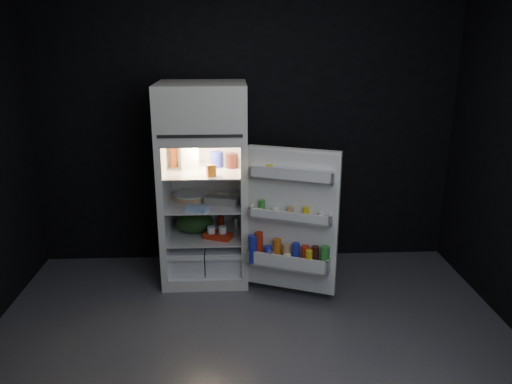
{
  "coord_description": "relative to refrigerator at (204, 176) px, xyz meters",
  "views": [
    {
      "loc": [
        -0.12,
        -3.0,
        2.15
      ],
      "look_at": [
        0.07,
        1.0,
        0.9
      ],
      "focal_mm": 35.0,
      "sensor_mm": 36.0,
      "label": 1
    }
  ],
  "objects": [
    {
      "name": "milk_jug",
      "position": [
        -0.14,
        0.02,
        0.19
      ],
      "size": [
        0.19,
        0.19,
        0.24
      ],
      "primitive_type": "cube",
      "rotation": [
        0.0,
        0.0,
        0.3
      ],
      "color": "white",
      "rests_on": "refrigerator"
    },
    {
      "name": "wall_front",
      "position": [
        0.38,
        -3.02,
        0.39
      ],
      "size": [
        4.0,
        0.0,
        2.7
      ],
      "primitive_type": "cube",
      "color": "black",
      "rests_on": "ground"
    },
    {
      "name": "wrapped_pkg",
      "position": [
        0.17,
        0.06,
        -0.2
      ],
      "size": [
        0.11,
        0.09,
        0.05
      ],
      "primitive_type": "cube",
      "rotation": [
        0.0,
        0.0,
        0.0
      ],
      "color": "#FAF1CD",
      "rests_on": "refrigerator"
    },
    {
      "name": "jam_jar",
      "position": [
        0.25,
        0.02,
        0.14
      ],
      "size": [
        0.13,
        0.13,
        0.13
      ],
      "primitive_type": "cylinder",
      "rotation": [
        0.0,
        0.0,
        -0.26
      ],
      "color": "black",
      "rests_on": "refrigerator"
    },
    {
      "name": "produce_bag",
      "position": [
        -0.1,
        -0.01,
        -0.43
      ],
      "size": [
        0.4,
        0.37,
        0.2
      ],
      "primitive_type": "ellipsoid",
      "rotation": [
        0.0,
        0.0,
        -0.24
      ],
      "color": "#193815",
      "rests_on": "refrigerator"
    },
    {
      "name": "small_can_red",
      "position": [
        0.13,
        0.15,
        -0.48
      ],
      "size": [
        0.09,
        0.09,
        0.09
      ],
      "primitive_type": "cylinder",
      "rotation": [
        0.0,
        0.0,
        0.3
      ],
      "color": "#B6260F",
      "rests_on": "refrigerator"
    },
    {
      "name": "fridge_door",
      "position": [
        0.73,
        -0.52,
        -0.28
      ],
      "size": [
        0.74,
        0.44,
        1.22
      ],
      "color": "white",
      "rests_on": "ground"
    },
    {
      "name": "mayo_jar",
      "position": [
        0.12,
        0.05,
        0.14
      ],
      "size": [
        0.13,
        0.13,
        0.14
      ],
      "primitive_type": "cylinder",
      "rotation": [
        0.0,
        0.0,
        0.2
      ],
      "color": "#1E27A5",
      "rests_on": "refrigerator"
    },
    {
      "name": "floor",
      "position": [
        0.38,
        -1.32,
        -0.96
      ],
      "size": [
        4.0,
        3.4,
        0.0
      ],
      "primitive_type": "cube",
      "color": "#56565C",
      "rests_on": "ground"
    },
    {
      "name": "pie",
      "position": [
        -0.13,
        0.06,
        -0.21
      ],
      "size": [
        0.4,
        0.4,
        0.04
      ],
      "primitive_type": "cylinder",
      "rotation": [
        0.0,
        0.0,
        0.26
      ],
      "color": "tan",
      "rests_on": "refrigerator"
    },
    {
      "name": "small_carton",
      "position": [
        0.08,
        -0.26,
        0.12
      ],
      "size": [
        0.09,
        0.07,
        0.1
      ],
      "primitive_type": "cube",
      "rotation": [
        0.0,
        0.0,
        0.31
      ],
      "color": "#C46617",
      "rests_on": "refrigerator"
    },
    {
      "name": "egg_carton",
      "position": [
        0.16,
        -0.12,
        -0.19
      ],
      "size": [
        0.32,
        0.2,
        0.07
      ],
      "primitive_type": "cube",
      "rotation": [
        0.0,
        0.0,
        -0.3
      ],
      "color": "gray",
      "rests_on": "refrigerator"
    },
    {
      "name": "wall_back",
      "position": [
        0.38,
        0.38,
        0.39
      ],
      "size": [
        4.0,
        0.0,
        2.7
      ],
      "primitive_type": "cube",
      "color": "black",
      "rests_on": "ground"
    },
    {
      "name": "yogurt_tray",
      "position": [
        0.12,
        -0.17,
        -0.5
      ],
      "size": [
        0.27,
        0.21,
        0.05
      ],
      "primitive_type": "cube",
      "rotation": [
        0.0,
        0.0,
        -0.39
      ],
      "color": "#B6260F",
      "rests_on": "refrigerator"
    },
    {
      "name": "small_can_silver",
      "position": [
        0.28,
        0.09,
        -0.48
      ],
      "size": [
        0.07,
        0.07,
        0.09
      ],
      "primitive_type": "cylinder",
      "rotation": [
        0.0,
        0.0,
        0.12
      ],
      "color": "silver",
      "rests_on": "refrigerator"
    },
    {
      "name": "amber_bottle",
      "position": [
        -0.27,
        0.07,
        0.18
      ],
      "size": [
        0.1,
        0.1,
        0.22
      ],
      "primitive_type": "cylinder",
      "rotation": [
        0.0,
        0.0,
        0.39
      ],
      "color": "#D15F21",
      "rests_on": "refrigerator"
    },
    {
      "name": "refrigerator",
      "position": [
        0.0,
        0.0,
        0.0
      ],
      "size": [
        0.76,
        0.71,
        1.78
      ],
      "color": "white",
      "rests_on": "ground"
    },
    {
      "name": "flat_package",
      "position": [
        -0.05,
        -0.28,
        -0.21
      ],
      "size": [
        0.2,
        0.16,
        0.04
      ],
      "primitive_type": "cube",
      "rotation": [
        0.0,
        0.0,
        -0.41
      ],
      "color": "#90B0E0",
      "rests_on": "refrigerator"
    }
  ]
}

